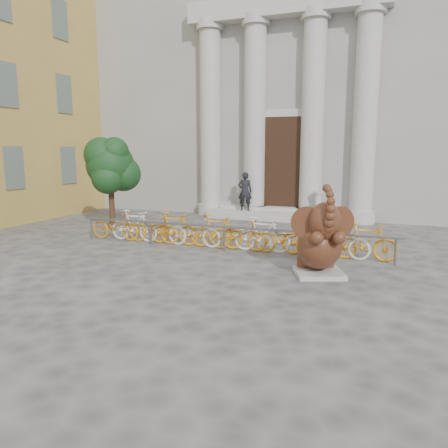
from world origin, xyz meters
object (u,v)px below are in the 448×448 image
at_px(tree, 111,166).
at_px(bike_rack, 227,232).
at_px(elephant_statue, 320,243).
at_px(pedestrian, 245,191).

bearing_deg(tree, bike_rack, -15.66).
relative_size(elephant_statue, tree, 0.65).
bearing_deg(tree, pedestrian, 47.70).
relative_size(bike_rack, pedestrian, 5.98).
distance_m(elephant_statue, pedestrian, 8.37).
distance_m(bike_rack, tree, 5.38).
xyz_separation_m(elephant_statue, bike_rack, (-2.97, 1.83, -0.28)).
relative_size(tree, pedestrian, 2.06).
distance_m(elephant_statue, tree, 8.61).
bearing_deg(elephant_statue, tree, 136.14).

